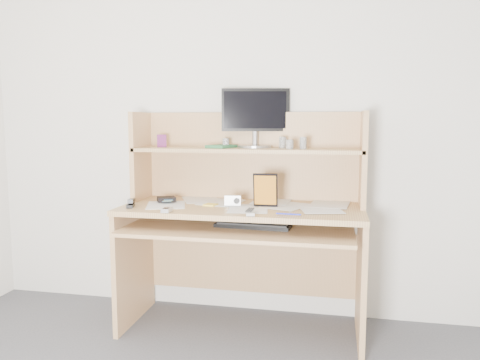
% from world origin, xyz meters
% --- Properties ---
extents(back_wall, '(3.60, 0.04, 2.50)m').
position_xyz_m(back_wall, '(0.00, 1.80, 1.25)').
color(back_wall, silver).
rests_on(back_wall, floor).
extents(desk, '(1.40, 0.70, 1.30)m').
position_xyz_m(desk, '(0.00, 1.56, 0.69)').
color(desk, tan).
rests_on(desk, floor).
extents(paper_clutter, '(1.32, 0.54, 0.01)m').
position_xyz_m(paper_clutter, '(0.00, 1.48, 0.75)').
color(paper_clutter, white).
rests_on(paper_clutter, desk).
extents(keyboard, '(0.43, 0.18, 0.03)m').
position_xyz_m(keyboard, '(0.08, 1.40, 0.66)').
color(keyboard, black).
rests_on(keyboard, desk).
extents(tv_remote, '(0.08, 0.17, 0.02)m').
position_xyz_m(tv_remote, '(0.09, 1.24, 0.76)').
color(tv_remote, '#AEAEA9').
rests_on(tv_remote, paper_clutter).
extents(flip_phone, '(0.05, 0.08, 0.02)m').
position_xyz_m(flip_phone, '(-0.37, 1.22, 0.77)').
color(flip_phone, silver).
rests_on(flip_phone, paper_clutter).
extents(stapler, '(0.07, 0.14, 0.04)m').
position_xyz_m(stapler, '(-0.63, 1.33, 0.78)').
color(stapler, black).
rests_on(stapler, paper_clutter).
extents(wallet, '(0.14, 0.13, 0.03)m').
position_xyz_m(wallet, '(-0.48, 1.52, 0.77)').
color(wallet, black).
rests_on(wallet, paper_clutter).
extents(sticky_note_pad, '(0.08, 0.08, 0.01)m').
position_xyz_m(sticky_note_pad, '(-0.19, 1.47, 0.75)').
color(sticky_note_pad, '#F1FF43').
rests_on(sticky_note_pad, desk).
extents(digital_camera, '(0.10, 0.05, 0.06)m').
position_xyz_m(digital_camera, '(-0.05, 1.47, 0.79)').
color(digital_camera, silver).
rests_on(digital_camera, paper_clutter).
extents(game_case, '(0.14, 0.02, 0.19)m').
position_xyz_m(game_case, '(0.14, 1.45, 0.85)').
color(game_case, black).
rests_on(game_case, paper_clutter).
extents(blue_pen, '(0.13, 0.02, 0.01)m').
position_xyz_m(blue_pen, '(0.29, 1.25, 0.76)').
color(blue_pen, '#1C28D5').
rests_on(blue_pen, paper_clutter).
extents(card_box, '(0.06, 0.04, 0.08)m').
position_xyz_m(card_box, '(-0.55, 1.63, 1.12)').
color(card_box, maroon).
rests_on(card_box, desk).
extents(shelf_book, '(0.18, 0.21, 0.02)m').
position_xyz_m(shelf_book, '(-0.16, 1.65, 1.09)').
color(shelf_book, '#388E55').
rests_on(shelf_book, desk).
extents(chip_stack_a, '(0.05, 0.05, 0.06)m').
position_xyz_m(chip_stack_a, '(-0.14, 1.66, 1.11)').
color(chip_stack_a, black).
rests_on(chip_stack_a, desk).
extents(chip_stack_b, '(0.05, 0.05, 0.07)m').
position_xyz_m(chip_stack_b, '(0.21, 1.68, 1.12)').
color(chip_stack_b, white).
rests_on(chip_stack_b, desk).
extents(chip_stack_c, '(0.05, 0.05, 0.06)m').
position_xyz_m(chip_stack_c, '(0.26, 1.58, 1.11)').
color(chip_stack_c, black).
rests_on(chip_stack_c, desk).
extents(chip_stack_d, '(0.04, 0.04, 0.07)m').
position_xyz_m(chip_stack_d, '(0.34, 1.59, 1.12)').
color(chip_stack_d, silver).
rests_on(chip_stack_d, desk).
extents(monitor, '(0.42, 0.21, 0.36)m').
position_xyz_m(monitor, '(0.03, 1.73, 1.27)').
color(monitor, '#A8A7AC').
rests_on(monitor, desk).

